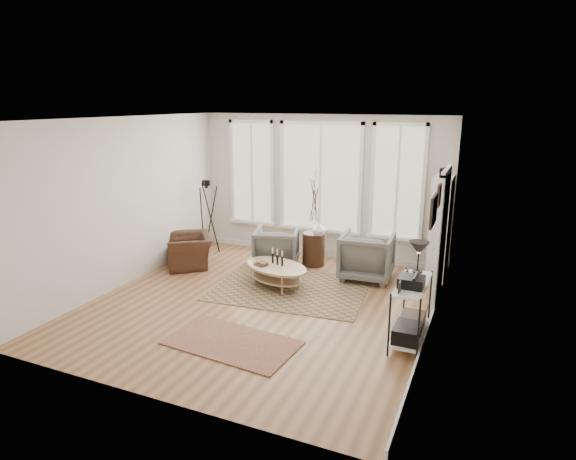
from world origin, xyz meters
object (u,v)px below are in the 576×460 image
at_px(bookcase, 440,229).
at_px(low_shelf, 411,305).
at_px(side_table, 314,222).
at_px(accent_chair, 189,251).
at_px(armchair_right, 367,256).
at_px(armchair_left, 277,247).
at_px(coffee_table, 276,270).

distance_m(bookcase, low_shelf, 2.56).
bearing_deg(side_table, accent_chair, -155.57).
bearing_deg(armchair_right, low_shelf, 114.44).
distance_m(armchair_left, accent_chair, 1.72).
relative_size(bookcase, armchair_right, 2.19).
distance_m(bookcase, coffee_table, 3.00).
distance_m(low_shelf, side_table, 3.34).
distance_m(side_table, accent_chair, 2.51).
height_order(armchair_left, side_table, side_table).
bearing_deg(coffee_table, side_table, 81.77).
bearing_deg(side_table, bookcase, 2.82).
height_order(bookcase, armchair_left, bookcase).
height_order(coffee_table, armchair_left, armchair_left).
height_order(bookcase, low_shelf, bookcase).
relative_size(coffee_table, side_table, 0.79).
bearing_deg(bookcase, armchair_left, -170.71).
relative_size(bookcase, low_shelf, 1.58).
bearing_deg(low_shelf, side_table, 133.50).
relative_size(coffee_table, armchair_right, 1.54).
bearing_deg(accent_chair, coffee_table, 41.59).
bearing_deg(accent_chair, side_table, 75.62).
bearing_deg(low_shelf, accent_chair, 162.80).
distance_m(armchair_left, side_table, 0.89).
bearing_deg(coffee_table, low_shelf, -22.99).
height_order(bookcase, coffee_table, bookcase).
bearing_deg(armchair_left, armchair_right, 165.04).
relative_size(armchair_right, accent_chair, 0.99).
bearing_deg(low_shelf, bookcase, 88.72).
relative_size(armchair_left, side_table, 0.46).
bearing_deg(side_table, armchair_right, -15.36).
bearing_deg(armchair_right, armchair_left, -2.26).
bearing_deg(accent_chair, armchair_left, 73.06).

